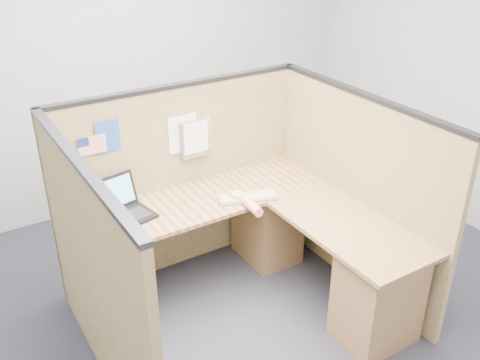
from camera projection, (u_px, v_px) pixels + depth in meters
floor at (250, 328)px, 3.79m from camera, size 5.00×5.00×0.00m
wall_back at (118, 63)px, 4.86m from camera, size 5.00×0.00×5.00m
cubicle_partitions at (219, 209)px, 3.77m from camera, size 2.06×1.83×1.53m
l_desk at (251, 254)px, 3.92m from camera, size 1.95×1.75×0.73m
laptop at (123, 207)px, 3.74m from camera, size 0.40×0.41×0.26m
keyboard at (248, 197)px, 3.96m from camera, size 0.47×0.28×0.03m
mouse at (236, 197)px, 3.96m from camera, size 0.11×0.08×0.04m
hand_forearm at (246, 202)px, 3.86m from camera, size 0.10×0.36×0.08m
blue_poster at (108, 136)px, 3.69m from camera, size 0.18×0.02×0.24m
american_flag at (89, 148)px, 3.64m from camera, size 0.20×0.01×0.35m
file_holder at (195, 139)px, 4.05m from camera, size 0.23×0.05×0.29m
paper_left at (183, 134)px, 4.01m from camera, size 0.23×0.01×0.29m
paper_right at (198, 135)px, 4.09m from camera, size 0.20×0.01×0.26m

